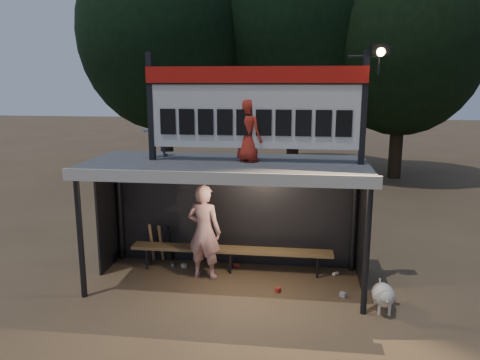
{
  "coord_description": "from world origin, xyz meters",
  "views": [
    {
      "loc": [
        1.3,
        -8.13,
        3.72
      ],
      "look_at": [
        0.2,
        0.4,
        1.9
      ],
      "focal_mm": 35.0,
      "sensor_mm": 36.0,
      "label": 1
    }
  ],
  "objects": [
    {
      "name": "ground",
      "position": [
        0.0,
        0.0,
        0.0
      ],
      "size": [
        80.0,
        80.0,
        0.0
      ],
      "primitive_type": "plane",
      "color": "brown",
      "rests_on": "ground"
    },
    {
      "name": "player",
      "position": [
        -0.46,
        0.21,
        0.92
      ],
      "size": [
        0.75,
        0.57,
        1.84
      ],
      "primitive_type": "imported",
      "rotation": [
        0.0,
        0.0,
        2.92
      ],
      "color": "white",
      "rests_on": "ground"
    },
    {
      "name": "child_a",
      "position": [
        -1.41,
        0.38,
        2.79
      ],
      "size": [
        0.56,
        0.51,
        0.94
      ],
      "primitive_type": "imported",
      "rotation": [
        0.0,
        0.0,
        3.56
      ],
      "color": "gray",
      "rests_on": "dugout_shelter"
    },
    {
      "name": "child_b",
      "position": [
        0.39,
        0.05,
        2.88
      ],
      "size": [
        0.64,
        0.63,
        1.12
      ],
      "primitive_type": "imported",
      "rotation": [
        0.0,
        0.0,
        2.42
      ],
      "color": "#AA271A",
      "rests_on": "dugout_shelter"
    },
    {
      "name": "dugout_shelter",
      "position": [
        0.0,
        0.24,
        1.85
      ],
      "size": [
        5.1,
        2.08,
        2.32
      ],
      "color": "#424245",
      "rests_on": "ground"
    },
    {
      "name": "scoreboard_assembly",
      "position": [
        0.56,
        -0.01,
        3.32
      ],
      "size": [
        4.1,
        0.27,
        1.99
      ],
      "color": "black",
      "rests_on": "dugout_shelter"
    },
    {
      "name": "bench",
      "position": [
        0.0,
        0.55,
        0.43
      ],
      "size": [
        4.0,
        0.35,
        0.48
      ],
      "color": "olive",
      "rests_on": "ground"
    },
    {
      "name": "tree_left",
      "position": [
        -4.0,
        10.0,
        5.51
      ],
      "size": [
        6.46,
        6.46,
        9.27
      ],
      "color": "#301F15",
      "rests_on": "ground"
    },
    {
      "name": "tree_mid",
      "position": [
        1.0,
        11.5,
        6.17
      ],
      "size": [
        7.22,
        7.22,
        10.36
      ],
      "color": "#322116",
      "rests_on": "ground"
    },
    {
      "name": "tree_right",
      "position": [
        5.0,
        10.5,
        5.19
      ],
      "size": [
        6.08,
        6.08,
        8.72
      ],
      "color": "#2E2114",
      "rests_on": "ground"
    },
    {
      "name": "dog",
      "position": [
        2.73,
        -0.77,
        0.28
      ],
      "size": [
        0.36,
        0.81,
        0.49
      ],
      "color": "silver",
      "rests_on": "ground"
    },
    {
      "name": "bats",
      "position": [
        -1.51,
        0.82,
        0.43
      ],
      "size": [
        0.47,
        0.32,
        0.84
      ],
      "color": "#A0734B",
      "rests_on": "ground"
    },
    {
      "name": "litter",
      "position": [
        0.51,
        0.32,
        0.04
      ],
      "size": [
        3.47,
        1.2,
        0.08
      ],
      "color": "#B1291E",
      "rests_on": "ground"
    }
  ]
}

